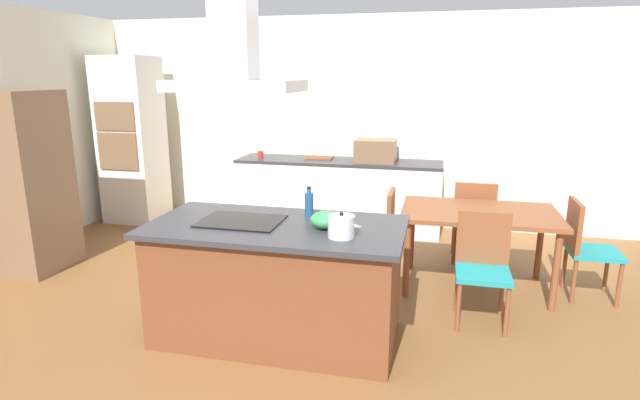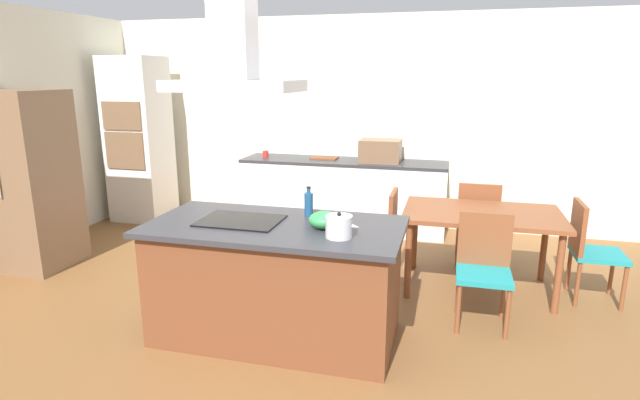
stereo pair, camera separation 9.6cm
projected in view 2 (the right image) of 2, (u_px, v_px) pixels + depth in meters
ground at (325, 266)px, 5.33m from camera, size 16.00×16.00×0.00m
wall_back at (357, 122)px, 6.64m from camera, size 7.20×0.10×2.70m
wall_left at (1, 134)px, 5.38m from camera, size 0.10×8.80×2.70m
kitchen_island at (276, 280)px, 3.81m from camera, size 1.88×0.95×0.90m
cooktop at (240, 221)px, 3.77m from camera, size 0.60×0.44×0.01m
tea_kettle at (339, 226)px, 3.38m from camera, size 0.23×0.18×0.18m
olive_oil_bottle at (309, 204)px, 3.88m from camera, size 0.07×0.07×0.23m
mixing_bowl at (324, 220)px, 3.59m from camera, size 0.22×0.22×0.12m
back_counter at (343, 195)px, 6.54m from camera, size 2.62×0.62×0.90m
countertop_microwave at (380, 151)px, 6.28m from camera, size 0.50×0.38×0.28m
coffee_mug_red at (266, 154)px, 6.63m from camera, size 0.08×0.08×0.09m
cutting_board at (324, 158)px, 6.54m from camera, size 0.34×0.24×0.02m
wall_oven_stack at (139, 140)px, 6.85m from camera, size 0.70×0.66×2.20m
refrigerator at (26, 180)px, 5.16m from camera, size 0.80×0.73×1.82m
dining_table at (482, 220)px, 4.61m from camera, size 1.40×0.90×0.75m
chair_at_right_end at (589, 245)px, 4.43m from camera, size 0.42×0.42×0.89m
chair_facing_island at (484, 262)px, 4.03m from camera, size 0.42×0.42×0.89m
chair_at_left_end at (381, 229)px, 4.88m from camera, size 0.42×0.42×0.89m
chair_facing_back_wall at (477, 218)px, 5.28m from camera, size 0.42×0.42×0.89m
range_hood at (234, 54)px, 3.48m from camera, size 0.90×0.55×0.78m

